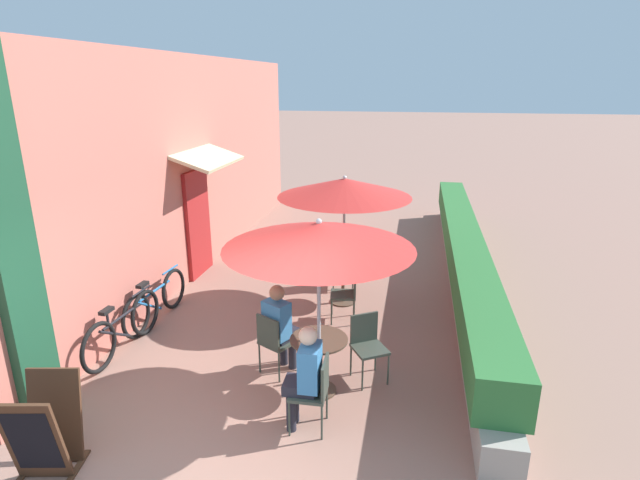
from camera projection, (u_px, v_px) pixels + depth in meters
ground_plane at (215, 478)px, 4.91m from camera, size 120.00×120.00×0.00m
cafe_facade_wall at (196, 167)px, 9.93m from camera, size 0.98×11.39×4.20m
planter_hedge at (463, 257)px, 9.47m from camera, size 0.60×10.39×1.01m
patio_table_near at (319, 355)px, 6.13m from camera, size 0.71×0.71×0.74m
patio_umbrella_near at (319, 236)px, 5.66m from camera, size 2.22×2.22×2.25m
cafe_chair_near_left at (315, 388)px, 5.46m from camera, size 0.41×0.41×0.87m
seated_patron_near_left at (305, 374)px, 5.43m from camera, size 0.41×0.35×1.25m
cafe_chair_near_right at (367, 342)px, 6.43m from camera, size 0.55×0.55×0.87m
cafe_chair_near_back at (274, 339)px, 6.49m from camera, size 0.54×0.54×0.87m
seated_patron_near_back at (280, 324)px, 6.52m from camera, size 0.47×0.50×1.25m
coffee_cup_near at (314, 340)px, 5.93m from camera, size 0.07×0.07×0.09m
patio_table_mid at (343, 275)px, 8.65m from camera, size 0.71×0.71×0.74m
patio_umbrella_mid at (345, 188)px, 8.18m from camera, size 2.22×2.22×2.25m
cafe_chair_mid_left at (348, 291)px, 7.98m from camera, size 0.45×0.45×0.87m
cafe_chair_mid_right at (339, 261)px, 9.31m from camera, size 0.45×0.45×0.87m
coffee_cup_mid at (347, 262)px, 8.49m from camera, size 0.07×0.07×0.09m
bicycle_leaning at (123, 328)px, 7.11m from camera, size 0.16×1.79×0.80m
bicycle_second at (156, 301)px, 7.99m from camera, size 0.17×1.77×0.78m
menu_board at (45, 429)px, 4.88m from camera, size 0.65×0.72×0.98m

